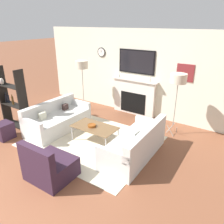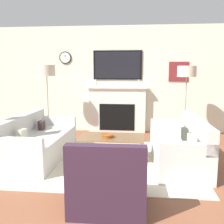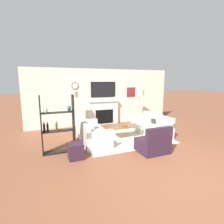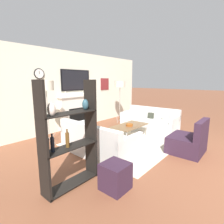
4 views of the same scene
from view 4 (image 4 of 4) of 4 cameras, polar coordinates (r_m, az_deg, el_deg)
fireplace_wall at (r=6.51m, az=-11.70°, el=5.82°), size 7.24×0.28×2.70m
area_rug at (r=5.16m, az=5.35°, el=-9.13°), size 3.13×2.58×0.01m
couch_left at (r=4.16m, az=-4.69°, el=-9.97°), size 0.89×1.88×0.78m
couch_right at (r=6.12m, az=12.16°, el=-3.46°), size 0.82×1.87×0.79m
armchair at (r=4.62m, az=23.75°, el=-8.90°), size 0.86×0.77×0.84m
coffee_table at (r=5.12m, az=5.75°, el=-4.61°), size 1.15×0.63×0.43m
decorative_bowl at (r=5.04m, az=5.70°, el=-4.19°), size 0.21×0.21×0.06m
floor_lamp_left at (r=4.94m, az=-20.76°, el=7.79°), size 0.40×0.40×1.72m
floor_lamp_right at (r=7.07m, az=2.61°, el=8.88°), size 0.41×0.41×1.69m
shelf_unit at (r=2.87m, az=-13.89°, el=-7.66°), size 0.95×0.28×1.74m
ottoman at (r=2.96m, az=1.09°, el=-20.25°), size 0.40×0.40×0.44m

